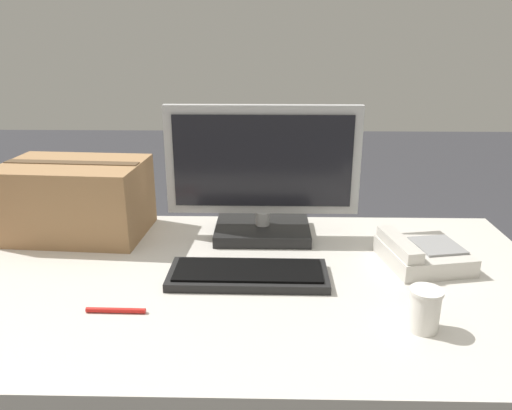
# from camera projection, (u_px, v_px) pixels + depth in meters

# --- Properties ---
(office_desk) EXTENTS (1.80, 0.90, 0.75)m
(office_desk) POSITION_uv_depth(u_px,v_px,m) (211.00, 396.00, 1.41)
(office_desk) COLOR beige
(office_desk) RESTS_ON ground_plane
(monitor) EXTENTS (0.58, 0.22, 0.40)m
(monitor) POSITION_uv_depth(u_px,v_px,m) (263.00, 180.00, 1.50)
(monitor) COLOR black
(monitor) RESTS_ON office_desk
(keyboard) EXTENTS (0.41, 0.16, 0.03)m
(keyboard) POSITION_uv_depth(u_px,v_px,m) (248.00, 274.00, 1.28)
(keyboard) COLOR black
(keyboard) RESTS_ON office_desk
(desk_phone) EXTENTS (0.24, 0.24, 0.08)m
(desk_phone) POSITION_uv_depth(u_px,v_px,m) (421.00, 254.00, 1.36)
(desk_phone) COLOR beige
(desk_phone) RESTS_ON office_desk
(paper_cup_right) EXTENTS (0.07, 0.07, 0.09)m
(paper_cup_right) POSITION_uv_depth(u_px,v_px,m) (424.00, 309.00, 1.05)
(paper_cup_right) COLOR white
(paper_cup_right) RESTS_ON office_desk
(cardboard_box) EXTENTS (0.43, 0.31, 0.23)m
(cardboard_box) POSITION_uv_depth(u_px,v_px,m) (76.00, 199.00, 1.54)
(cardboard_box) COLOR #9E754C
(cardboard_box) RESTS_ON office_desk
(pen_marker) EXTENTS (0.14, 0.01, 0.01)m
(pen_marker) POSITION_uv_depth(u_px,v_px,m) (116.00, 310.00, 1.13)
(pen_marker) COLOR red
(pen_marker) RESTS_ON office_desk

